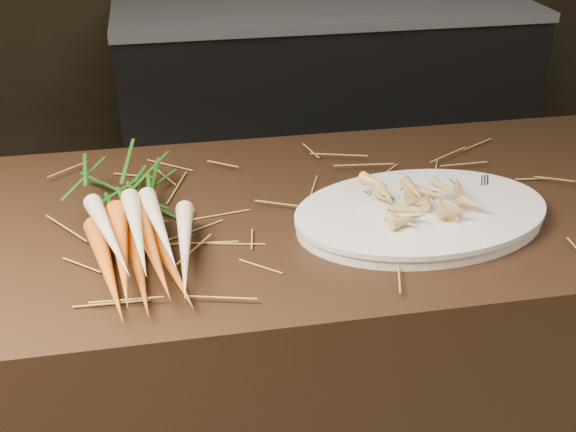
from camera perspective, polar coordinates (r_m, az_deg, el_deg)
name	(u,v)px	position (r m, az deg, el deg)	size (l,w,h in m)	color
main_counter	(387,379)	(1.65, 7.86, -12.64)	(2.40, 0.70, 0.90)	black
back_counter	(325,99)	(3.33, 2.93, 9.21)	(1.82, 0.62, 0.84)	black
straw_bedding	(403,195)	(1.40, 9.11, 1.64)	(1.40, 0.60, 0.02)	#A57D3B
root_veg_bunch	(127,207)	(1.28, -12.59, 0.69)	(0.23, 0.55, 0.10)	#D05B0B
serving_platter	(421,217)	(1.32, 10.45, -0.04)	(0.46, 0.31, 0.02)	white
roasted_veg_heap	(423,198)	(1.30, 10.60, 1.42)	(0.23, 0.16, 0.05)	#C78747
serving_fork	(509,203)	(1.37, 17.05, 1.01)	(0.02, 0.17, 0.00)	silver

